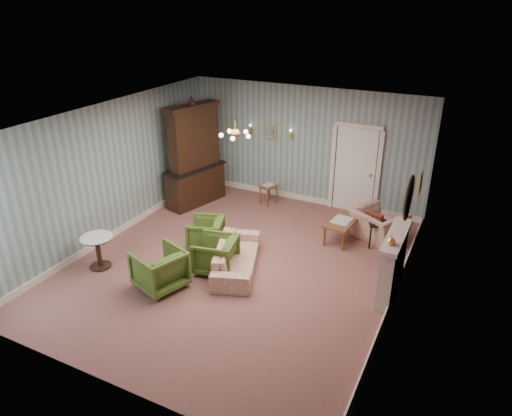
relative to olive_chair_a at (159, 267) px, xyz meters
The scene contains 27 objects.
floor 1.62m from the olive_chair_a, 55.55° to the left, with size 7.00×7.00×0.00m, color #8D5A52.
ceiling 2.94m from the olive_chair_a, 55.55° to the left, with size 7.00×7.00×0.00m, color white.
wall_back 4.98m from the olive_chair_a, 79.52° to the left, with size 6.00×6.00×0.00m, color slate.
wall_front 2.60m from the olive_chair_a, 68.11° to the right, with size 6.00×6.00×0.00m, color slate.
wall_left 2.69m from the olive_chair_a, 148.54° to the left, with size 7.00×7.00×0.00m, color slate.
wall_right 4.23m from the olive_chair_a, 18.40° to the left, with size 7.00×7.00×0.00m, color slate.
wall_right_floral 4.21m from the olive_chair_a, 18.46° to the left, with size 7.00×7.00×0.00m, color #B35966.
door 5.27m from the olive_chair_a, 65.29° to the left, with size 1.12×0.12×2.16m, color white, non-canonical shape.
olive_chair_a is the anchor object (origin of this frame).
olive_chair_b 1.11m from the olive_chair_a, 56.60° to the left, with size 0.74×0.69×0.76m, color #476623.
olive_chair_c 1.61m from the olive_chair_a, 91.48° to the left, with size 0.69×0.65×0.71m, color #476623.
sofa_chintz 1.49m from the olive_chair_a, 50.86° to the left, with size 1.85×0.54×0.72m, color #9F4940.
wingback_chair 4.72m from the olive_chair_a, 49.31° to the left, with size 1.02×0.66×0.89m, color #9F4940.
dresser 3.86m from the olive_chair_a, 113.04° to the left, with size 0.55×1.60×2.66m, color black, non-canonical shape.
fireplace 4.12m from the olive_chair_a, 24.31° to the left, with size 0.30×1.40×1.16m, color beige, non-canonical shape.
mantel_vase 4.03m from the olive_chair_a, 19.13° to the left, with size 0.15×0.15×0.15m, color gold.
oval_mirror 4.44m from the olive_chair_a, 23.75° to the left, with size 0.04×0.76×0.84m, color white, non-canonical shape.
framed_print 5.05m from the olive_chair_a, 38.27° to the left, with size 0.04×0.34×0.42m, color gold, non-canonical shape.
coffee_table 3.97m from the olive_chair_a, 52.86° to the left, with size 0.52×0.94×0.48m, color brown, non-canonical shape.
side_table_black 4.51m from the olive_chair_a, 45.97° to the left, with size 0.37×0.37×0.55m, color black, non-canonical shape.
pedestal_table 1.47m from the olive_chair_a, behind, with size 0.61×0.61×0.67m, color black, non-canonical shape.
nesting_table 4.20m from the olive_chair_a, 87.24° to the left, with size 0.33×0.42×0.54m, color brown, non-canonical shape.
gilt_mirror_back 4.92m from the olive_chair_a, 90.16° to the left, with size 0.28×0.06×0.36m, color gold, non-canonical shape.
sconce_left 4.94m from the olive_chair_a, 96.78° to the left, with size 0.16×0.12×0.30m, color gold, non-canonical shape.
sconce_right 4.93m from the olive_chair_a, 83.53° to the left, with size 0.16×0.12×0.30m, color gold, non-canonical shape.
chandelier 2.72m from the olive_chair_a, 55.55° to the left, with size 0.56×0.56×0.36m, color gold, non-canonical shape.
burgundy_cushion 4.57m from the olive_chair_a, 48.56° to the left, with size 0.38×0.10×0.38m, color maroon.
Camera 1 is at (3.85, -6.95, 4.89)m, focal length 33.00 mm.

